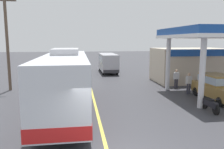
{
  "coord_description": "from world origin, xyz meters",
  "views": [
    {
      "loc": [
        -0.98,
        -6.93,
        4.19
      ],
      "look_at": [
        1.5,
        10.0,
        1.6
      ],
      "focal_mm": 36.16,
      "sensor_mm": 36.0,
      "label": 1
    }
  ],
  "objects_px": {
    "pedestrian_near_pump": "(189,82)",
    "pedestrian_by_shop": "(176,78)",
    "coach_bus_main": "(65,82)",
    "minibus_opposing_lane": "(108,61)",
    "car_at_pump": "(217,86)",
    "motorcycle_parked_forecourt": "(210,104)"
  },
  "relations": [
    {
      "from": "car_at_pump",
      "to": "minibus_opposing_lane",
      "type": "height_order",
      "value": "minibus_opposing_lane"
    },
    {
      "from": "motorcycle_parked_forecourt",
      "to": "pedestrian_near_pump",
      "type": "height_order",
      "value": "pedestrian_near_pump"
    },
    {
      "from": "pedestrian_near_pump",
      "to": "pedestrian_by_shop",
      "type": "relative_size",
      "value": 1.0
    },
    {
      "from": "pedestrian_by_shop",
      "to": "minibus_opposing_lane",
      "type": "bearing_deg",
      "value": 113.7
    },
    {
      "from": "pedestrian_near_pump",
      "to": "minibus_opposing_lane",
      "type": "bearing_deg",
      "value": 110.33
    },
    {
      "from": "minibus_opposing_lane",
      "to": "coach_bus_main",
      "type": "bearing_deg",
      "value": -106.23
    },
    {
      "from": "coach_bus_main",
      "to": "minibus_opposing_lane",
      "type": "distance_m",
      "value": 16.45
    },
    {
      "from": "minibus_opposing_lane",
      "to": "motorcycle_parked_forecourt",
      "type": "bearing_deg",
      "value": -77.42
    },
    {
      "from": "pedestrian_near_pump",
      "to": "motorcycle_parked_forecourt",
      "type": "bearing_deg",
      "value": -101.5
    },
    {
      "from": "minibus_opposing_lane",
      "to": "pedestrian_by_shop",
      "type": "bearing_deg",
      "value": -66.3
    },
    {
      "from": "coach_bus_main",
      "to": "minibus_opposing_lane",
      "type": "height_order",
      "value": "coach_bus_main"
    },
    {
      "from": "pedestrian_by_shop",
      "to": "motorcycle_parked_forecourt",
      "type": "bearing_deg",
      "value": -97.15
    },
    {
      "from": "coach_bus_main",
      "to": "pedestrian_by_shop",
      "type": "xyz_separation_m",
      "value": [
        9.29,
        5.1,
        -0.79
      ]
    },
    {
      "from": "coach_bus_main",
      "to": "motorcycle_parked_forecourt",
      "type": "distance_m",
      "value": 8.69
    },
    {
      "from": "coach_bus_main",
      "to": "car_at_pump",
      "type": "relative_size",
      "value": 2.63
    },
    {
      "from": "coach_bus_main",
      "to": "car_at_pump",
      "type": "height_order",
      "value": "coach_bus_main"
    },
    {
      "from": "pedestrian_near_pump",
      "to": "pedestrian_by_shop",
      "type": "height_order",
      "value": "same"
    },
    {
      "from": "car_at_pump",
      "to": "pedestrian_by_shop",
      "type": "distance_m",
      "value": 4.39
    },
    {
      "from": "car_at_pump",
      "to": "motorcycle_parked_forecourt",
      "type": "distance_m",
      "value": 3.12
    },
    {
      "from": "car_at_pump",
      "to": "pedestrian_by_shop",
      "type": "bearing_deg",
      "value": 104.68
    },
    {
      "from": "minibus_opposing_lane",
      "to": "car_at_pump",
      "type": "bearing_deg",
      "value": -68.76
    },
    {
      "from": "car_at_pump",
      "to": "motorcycle_parked_forecourt",
      "type": "height_order",
      "value": "car_at_pump"
    }
  ]
}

